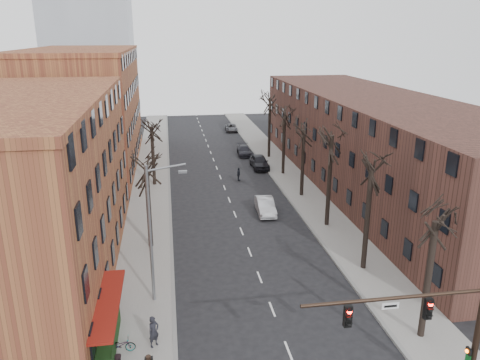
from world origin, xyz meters
name	(u,v)px	position (x,y,z in m)	size (l,w,h in m)	color
sidewalk_left	(151,182)	(-8.00, 35.00, 0.07)	(4.00, 90.00, 0.15)	gray
sidewalk_right	(288,176)	(8.00, 35.00, 0.07)	(4.00, 90.00, 0.15)	gray
building_left_near	(18,194)	(-16.00, 15.00, 6.00)	(12.00, 26.00, 12.00)	brown
building_left_far	(85,111)	(-16.00, 44.00, 7.00)	(12.00, 28.00, 14.00)	brown
building_right	(373,142)	(16.00, 30.00, 5.00)	(12.00, 50.00, 10.00)	#4D2B24
awning_left	(112,345)	(-9.40, 6.00, 0.00)	(1.20, 7.00, 0.15)	maroon
hedge	(107,346)	(-9.50, 5.00, 0.65)	(0.80, 6.00, 1.00)	#1B3813
tree_right_a	(420,337)	(7.60, 4.00, 0.00)	(5.20, 5.20, 10.00)	black
tree_right_b	(363,269)	(7.60, 12.00, 0.00)	(5.20, 5.20, 10.80)	black
tree_right_c	(326,226)	(7.60, 20.00, 0.00)	(5.20, 5.20, 11.60)	black
tree_right_d	(301,196)	(7.60, 28.00, 0.00)	(5.20, 5.20, 10.00)	black
tree_right_e	(283,174)	(7.60, 36.00, 0.00)	(5.20, 5.20, 10.80)	black
tree_right_f	(269,157)	(7.60, 44.00, 0.00)	(5.20, 5.20, 11.60)	black
tree_left_a	(151,247)	(-7.60, 18.00, 0.00)	(5.20, 5.20, 9.50)	black
tree_left_b	(155,185)	(-7.60, 34.00, 0.00)	(5.20, 5.20, 9.50)	black
signal_mast_arm	(446,326)	(5.45, -1.00, 4.40)	(8.14, 0.30, 7.20)	black
streetlight	(153,229)	(-7.03, 10.00, 5.01)	(2.45, 0.22, 9.03)	slate
silver_sedan	(265,206)	(2.87, 23.84, 0.73)	(1.55, 4.44, 1.46)	#AFB1B6
parked_car_near	(259,162)	(5.30, 39.01, 0.84)	(1.98, 4.92, 1.68)	black
parked_car_mid	(244,151)	(4.48, 45.82, 0.64)	(1.81, 4.44, 1.29)	black
parked_car_far	(231,128)	(4.96, 62.61, 0.59)	(1.97, 4.28, 1.19)	#55565D
pedestrian_a	(154,332)	(-7.10, 5.35, 1.04)	(0.65, 0.43, 1.78)	black
pedestrian_crossing	(239,174)	(1.93, 34.30, 0.76)	(0.89, 0.37, 1.52)	black
bicycle	(120,345)	(-8.86, 5.11, 0.57)	(0.55, 1.58, 0.83)	gray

